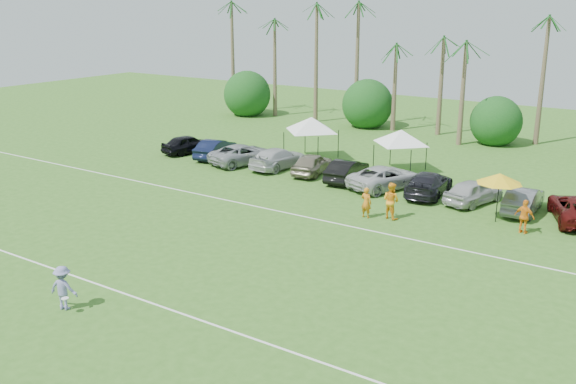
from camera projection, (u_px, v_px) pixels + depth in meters
The scene contains 30 objects.
ground at pixel (49, 300), 24.99m from camera, with size 120.00×120.00×0.00m, color #36681F.
field_lines at pixel (188, 239), 31.36m from camera, with size 80.00×12.10×0.01m.
palm_tree_0 at pixel (223, 39), 64.83m from camera, with size 2.40×2.40×8.90m.
palm_tree_1 at pixel (263, 31), 61.92m from camera, with size 2.40×2.40×9.90m.
palm_tree_2 at pixel (307, 23), 59.02m from camera, with size 2.40×2.40×10.90m.
palm_tree_3 at pixel (346, 14), 56.65m from camera, with size 2.40×2.40×11.90m.
palm_tree_4 at pixel (386, 45), 55.26m from camera, with size 2.40×2.40×8.90m.
palm_tree_5 at pixel (430, 36), 52.88m from camera, with size 2.40×2.40×9.90m.
palm_tree_6 at pixel (479, 27), 50.51m from camera, with size 2.40×2.40×10.90m.
palm_tree_7 at pixel (533, 16), 48.14m from camera, with size 2.40×2.40×11.90m.
bush_tree_0 at pixel (254, 96), 65.66m from camera, with size 4.00×4.00×4.00m.
bush_tree_1 at pixel (368, 107), 58.75m from camera, with size 4.00×4.00×4.00m.
bush_tree_2 at pixel (500, 120), 52.36m from camera, with size 4.00×4.00×4.00m.
sideline_player_a at pixel (366, 203), 34.23m from camera, with size 0.61×0.40×1.68m, color orange.
sideline_player_b at pixel (391, 201), 34.06m from camera, with size 0.96×0.75×1.98m, color #FCA01C.
sideline_player_c at pixel (525, 217), 31.87m from camera, with size 1.02×0.43×1.74m, color orange.
canopy_tent_left at pixel (312, 117), 46.39m from camera, with size 4.47×4.47×3.62m.
canopy_tent_right at pixel (401, 130), 43.00m from camera, with size 4.14×4.14×3.36m.
market_umbrella at pixel (500, 178), 33.12m from camera, with size 2.37×2.37×2.64m.
frisbee_player at pixel (63, 288), 24.00m from camera, with size 1.25×0.94×1.73m.
parked_car_0 at pixel (188, 144), 48.84m from camera, with size 1.67×4.16×1.42m, color black.
parked_car_1 at pixel (215, 149), 47.29m from camera, with size 1.50×4.30×1.42m, color black.
parked_car_2 at pixel (243, 154), 45.61m from camera, with size 2.35×5.10×1.42m, color #9C9FA2.
parked_car_3 at pixel (278, 158), 44.42m from camera, with size 1.98×4.88×1.42m, color silver.
parked_car_4 at pixel (312, 164), 42.91m from camera, with size 1.67×4.16×1.42m, color gray.
parked_car_5 at pixel (347, 170), 41.23m from camera, with size 1.50×4.30×1.42m, color black.
parked_car_6 at pixel (385, 177), 39.62m from camera, with size 2.35×5.10×1.42m, color silver.
parked_car_7 at pixel (429, 184), 38.26m from camera, with size 1.98×4.88×1.42m, color black.
parked_car_8 at pixel (474, 192), 36.65m from camera, with size 1.67×4.16×1.42m, color #B8B8B8.
parked_car_9 at pixel (523, 200), 35.14m from camera, with size 1.50×4.30×1.42m, color slate.
Camera 1 is at (20.39, -13.73, 11.18)m, focal length 40.00 mm.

